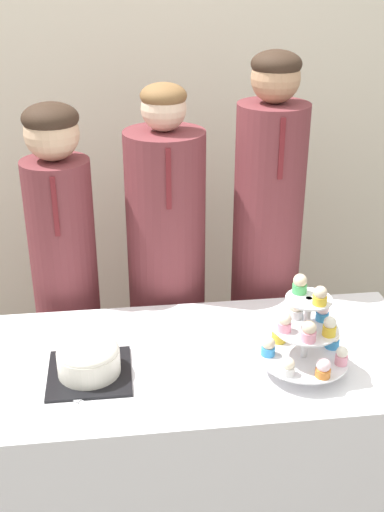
# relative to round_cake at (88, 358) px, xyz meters

# --- Properties ---
(wall_back) EXTENTS (9.00, 0.06, 2.70)m
(wall_back) POSITION_rel_round_cake_xyz_m (0.35, 1.37, 0.51)
(wall_back) COLOR beige
(wall_back) RESTS_ON ground_plane
(table) EXTENTS (1.49, 0.70, 0.77)m
(table) POSITION_rel_round_cake_xyz_m (0.35, 0.05, -0.45)
(table) COLOR white
(table) RESTS_ON ground_plane
(round_cake) EXTENTS (0.26, 0.26, 0.12)m
(round_cake) POSITION_rel_round_cake_xyz_m (0.00, 0.00, 0.00)
(round_cake) COLOR black
(round_cake) RESTS_ON table
(cake_knife) EXTENTS (0.22, 0.20, 0.01)m
(cake_knife) POSITION_rel_round_cake_xyz_m (-0.02, -0.14, -0.06)
(cake_knife) COLOR silver
(cake_knife) RESTS_ON table
(cupcake_stand) EXTENTS (0.28, 0.28, 0.32)m
(cupcake_stand) POSITION_rel_round_cake_xyz_m (0.66, -0.06, 0.07)
(cupcake_stand) COLOR silver
(cupcake_stand) RESTS_ON table
(student_0) EXTENTS (0.25, 0.26, 1.49)m
(student_0) POSITION_rel_round_cake_xyz_m (-0.10, 0.59, -0.09)
(student_0) COLOR brown
(student_0) RESTS_ON ground_plane
(student_1) EXTENTS (0.30, 0.31, 1.55)m
(student_1) POSITION_rel_round_cake_xyz_m (0.29, 0.59, -0.10)
(student_1) COLOR brown
(student_1) RESTS_ON ground_plane
(student_2) EXTENTS (0.27, 0.27, 1.66)m
(student_2) POSITION_rel_round_cake_xyz_m (0.69, 0.59, -0.04)
(student_2) COLOR brown
(student_2) RESTS_ON ground_plane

